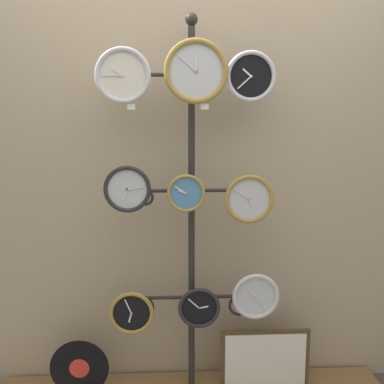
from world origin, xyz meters
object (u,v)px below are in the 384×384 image
(clock_middle_center, at_px, (186,193))
(clock_bottom_center, at_px, (199,308))
(clock_bottom_left, at_px, (132,313))
(display_stand, at_px, (192,271))
(vinyl_record, at_px, (79,368))
(clock_top_center, at_px, (196,71))
(clock_middle_left, at_px, (127,189))
(clock_bottom_right, at_px, (256,296))
(picture_frame, at_px, (265,359))
(clock_top_right, at_px, (251,76))
(clock_top_left, at_px, (123,75))
(clock_middle_right, at_px, (249,199))

(clock_middle_center, distance_m, clock_bottom_center, 0.64)
(clock_middle_center, bearing_deg, clock_bottom_left, -178.34)
(display_stand, xyz_separation_m, vinyl_record, (-0.63, -0.08, -0.52))
(clock_top_center, height_order, clock_middle_left, clock_top_center)
(clock_bottom_center, relative_size, vinyl_record, 0.71)
(clock_middle_left, xyz_separation_m, clock_bottom_center, (0.37, 0.01, -0.66))
(clock_bottom_right, relative_size, picture_frame, 0.51)
(vinyl_record, bearing_deg, picture_frame, 0.66)
(clock_bottom_left, relative_size, vinyl_record, 0.74)
(clock_top_right, relative_size, clock_bottom_right, 1.00)
(clock_top_right, relative_size, clock_bottom_center, 1.11)
(clock_top_center, distance_m, picture_frame, 1.63)
(clock_middle_left, xyz_separation_m, vinyl_record, (-0.29, 0.02, -1.00))
(clock_middle_center, height_order, picture_frame, clock_middle_center)
(clock_top_left, relative_size, clock_bottom_center, 1.21)
(display_stand, xyz_separation_m, clock_bottom_left, (-0.33, -0.10, -0.20))
(clock_middle_left, height_order, picture_frame, clock_middle_left)
(clock_top_left, bearing_deg, clock_bottom_right, -1.18)
(clock_top_center, relative_size, clock_middle_center, 1.59)
(clock_top_center, distance_m, clock_bottom_right, 1.23)
(clock_middle_center, xyz_separation_m, picture_frame, (0.45, 0.02, -0.97))
(clock_bottom_left, bearing_deg, vinyl_record, 176.43)
(display_stand, xyz_separation_m, picture_frame, (0.41, -0.07, -0.51))
(clock_top_center, distance_m, vinyl_record, 1.72)
(clock_top_left, bearing_deg, clock_top_right, 0.68)
(clock_top_right, distance_m, clock_middle_right, 0.63)
(picture_frame, bearing_deg, display_stand, 170.41)
(clock_middle_left, height_order, clock_bottom_right, clock_middle_left)
(clock_middle_center, height_order, clock_middle_right, clock_middle_center)
(clock_bottom_left, relative_size, picture_frame, 0.48)
(clock_middle_right, relative_size, clock_bottom_left, 1.08)
(clock_top_center, bearing_deg, clock_bottom_right, 1.25)
(clock_bottom_left, distance_m, clock_bottom_center, 0.37)
(clock_middle_right, distance_m, clock_bottom_right, 0.54)
(clock_middle_left, height_order, vinyl_record, clock_middle_left)
(clock_middle_left, xyz_separation_m, clock_middle_right, (0.64, 0.01, -0.06))
(clock_middle_left, distance_m, clock_bottom_center, 0.76)
(clock_top_left, relative_size, clock_top_right, 1.09)
(clock_bottom_right, bearing_deg, display_stand, 161.60)
(clock_bottom_left, relative_size, clock_bottom_center, 1.04)
(clock_middle_center, xyz_separation_m, vinyl_record, (-0.59, 0.01, -0.98))
(display_stand, relative_size, clock_top_right, 8.26)
(clock_bottom_right, bearing_deg, clock_top_center, -178.75)
(clock_top_center, bearing_deg, clock_middle_right, 5.77)
(clock_top_right, bearing_deg, clock_top_center, -174.09)
(clock_middle_left, relative_size, clock_bottom_right, 0.95)
(clock_bottom_left, relative_size, clock_bottom_right, 0.94)
(clock_bottom_center, height_order, picture_frame, clock_bottom_center)
(clock_bottom_center, relative_size, clock_bottom_right, 0.90)
(clock_top_center, xyz_separation_m, picture_frame, (0.40, 0.05, -1.58))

